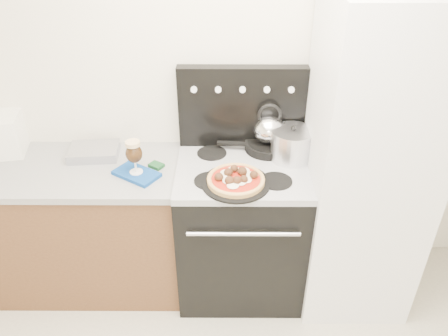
{
  "coord_description": "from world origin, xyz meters",
  "views": [
    {
      "loc": [
        -0.02,
        -0.95,
        2.27
      ],
      "look_at": [
        -0.02,
        1.05,
        0.99
      ],
      "focal_mm": 35.0,
      "sensor_mm": 36.0,
      "label": 1
    }
  ],
  "objects_px": {
    "oven_mitt": "(137,174)",
    "pizza_pan": "(236,183)",
    "base_cabinet": "(69,228)",
    "fridge": "(366,165)",
    "beer_glass": "(134,157)",
    "skillet": "(268,146)",
    "pizza": "(236,179)",
    "tea_kettle": "(269,127)",
    "stove_body": "(241,230)",
    "stock_pot": "(292,145)"
  },
  "relations": [
    {
      "from": "pizza_pan",
      "to": "tea_kettle",
      "type": "xyz_separation_m",
      "value": [
        0.2,
        0.37,
        0.15
      ]
    },
    {
      "from": "base_cabinet",
      "to": "pizza",
      "type": "bearing_deg",
      "value": -10.6
    },
    {
      "from": "base_cabinet",
      "to": "pizza",
      "type": "distance_m",
      "value": 1.2
    },
    {
      "from": "pizza",
      "to": "tea_kettle",
      "type": "bearing_deg",
      "value": 61.58
    },
    {
      "from": "base_cabinet",
      "to": "pizza",
      "type": "relative_size",
      "value": 4.65
    },
    {
      "from": "pizza",
      "to": "tea_kettle",
      "type": "distance_m",
      "value": 0.44
    },
    {
      "from": "stock_pot",
      "to": "pizza_pan",
      "type": "bearing_deg",
      "value": -140.79
    },
    {
      "from": "base_cabinet",
      "to": "skillet",
      "type": "height_order",
      "value": "skillet"
    },
    {
      "from": "base_cabinet",
      "to": "skillet",
      "type": "xyz_separation_m",
      "value": [
        1.27,
        0.17,
        0.52
      ]
    },
    {
      "from": "fridge",
      "to": "pizza",
      "type": "relative_size",
      "value": 6.09
    },
    {
      "from": "fridge",
      "to": "skillet",
      "type": "bearing_deg",
      "value": 157.39
    },
    {
      "from": "skillet",
      "to": "base_cabinet",
      "type": "bearing_deg",
      "value": -172.16
    },
    {
      "from": "fridge",
      "to": "stock_pot",
      "type": "xyz_separation_m",
      "value": [
        -0.41,
        0.12,
        0.06
      ]
    },
    {
      "from": "oven_mitt",
      "to": "stock_pot",
      "type": "relative_size",
      "value": 1.05
    },
    {
      "from": "skillet",
      "to": "stock_pot",
      "type": "bearing_deg",
      "value": -38.69
    },
    {
      "from": "oven_mitt",
      "to": "skillet",
      "type": "distance_m",
      "value": 0.81
    },
    {
      "from": "oven_mitt",
      "to": "tea_kettle",
      "type": "height_order",
      "value": "tea_kettle"
    },
    {
      "from": "base_cabinet",
      "to": "pizza_pan",
      "type": "bearing_deg",
      "value": -10.6
    },
    {
      "from": "stove_body",
      "to": "fridge",
      "type": "distance_m",
      "value": 0.87
    },
    {
      "from": "tea_kettle",
      "to": "base_cabinet",
      "type": "bearing_deg",
      "value": 178.54
    },
    {
      "from": "oven_mitt",
      "to": "stove_body",
      "type": "bearing_deg",
      "value": 6.16
    },
    {
      "from": "base_cabinet",
      "to": "stock_pot",
      "type": "relative_size",
      "value": 5.98
    },
    {
      "from": "oven_mitt",
      "to": "pizza_pan",
      "type": "bearing_deg",
      "value": -11.05
    },
    {
      "from": "fridge",
      "to": "oven_mitt",
      "type": "xyz_separation_m",
      "value": [
        -1.3,
        -0.04,
        -0.04
      ]
    },
    {
      "from": "stove_body",
      "to": "skillet",
      "type": "distance_m",
      "value": 0.57
    },
    {
      "from": "pizza_pan",
      "to": "pizza",
      "type": "relative_size",
      "value": 1.2
    },
    {
      "from": "fridge",
      "to": "beer_glass",
      "type": "height_order",
      "value": "fridge"
    },
    {
      "from": "skillet",
      "to": "tea_kettle",
      "type": "distance_m",
      "value": 0.13
    },
    {
      "from": "fridge",
      "to": "tea_kettle",
      "type": "distance_m",
      "value": 0.6
    },
    {
      "from": "tea_kettle",
      "to": "stock_pot",
      "type": "xyz_separation_m",
      "value": [
        0.13,
        -0.1,
        -0.07
      ]
    },
    {
      "from": "oven_mitt",
      "to": "skillet",
      "type": "xyz_separation_m",
      "value": [
        0.76,
        0.26,
        0.03
      ]
    },
    {
      "from": "stove_body",
      "to": "skillet",
      "type": "xyz_separation_m",
      "value": [
        0.16,
        0.2,
        0.51
      ]
    },
    {
      "from": "oven_mitt",
      "to": "beer_glass",
      "type": "relative_size",
      "value": 1.26
    },
    {
      "from": "stove_body",
      "to": "beer_glass",
      "type": "bearing_deg",
      "value": -173.84
    },
    {
      "from": "beer_glass",
      "to": "pizza_pan",
      "type": "xyz_separation_m",
      "value": [
        0.56,
        -0.11,
        -0.1
      ]
    },
    {
      "from": "stove_body",
      "to": "oven_mitt",
      "type": "height_order",
      "value": "oven_mitt"
    },
    {
      "from": "base_cabinet",
      "to": "stock_pot",
      "type": "xyz_separation_m",
      "value": [
        1.4,
        0.07,
        0.58
      ]
    },
    {
      "from": "skillet",
      "to": "pizza",
      "type": "bearing_deg",
      "value": -118.42
    },
    {
      "from": "stove_body",
      "to": "fridge",
      "type": "height_order",
      "value": "fridge"
    },
    {
      "from": "stock_pot",
      "to": "oven_mitt",
      "type": "bearing_deg",
      "value": -169.77
    },
    {
      "from": "pizza_pan",
      "to": "stove_body",
      "type": "bearing_deg",
      "value": 76.86
    },
    {
      "from": "pizza_pan",
      "to": "tea_kettle",
      "type": "height_order",
      "value": "tea_kettle"
    },
    {
      "from": "stock_pot",
      "to": "beer_glass",
      "type": "bearing_deg",
      "value": -169.77
    },
    {
      "from": "stove_body",
      "to": "fridge",
      "type": "bearing_deg",
      "value": -2.05
    },
    {
      "from": "tea_kettle",
      "to": "stock_pot",
      "type": "relative_size",
      "value": 0.87
    },
    {
      "from": "stove_body",
      "to": "beer_glass",
      "type": "relative_size",
      "value": 4.35
    },
    {
      "from": "stock_pot",
      "to": "fridge",
      "type": "bearing_deg",
      "value": -16.46
    },
    {
      "from": "base_cabinet",
      "to": "fridge",
      "type": "relative_size",
      "value": 0.76
    },
    {
      "from": "stove_body",
      "to": "tea_kettle",
      "type": "bearing_deg",
      "value": 50.98
    },
    {
      "from": "beer_glass",
      "to": "pizza",
      "type": "bearing_deg",
      "value": -11.05
    }
  ]
}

